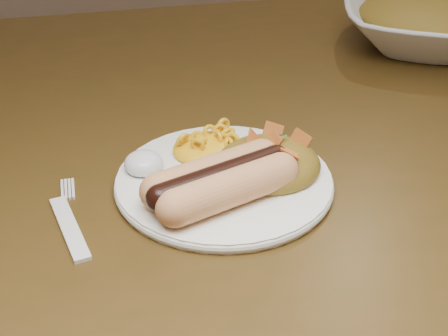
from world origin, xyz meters
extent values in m
cube|color=#442B10|center=(0.00, 0.00, 0.73)|extent=(1.60, 0.90, 0.04)
cylinder|color=white|center=(0.04, -0.14, 0.76)|extent=(0.25, 0.25, 0.01)
cylinder|color=#FFB172|center=(0.03, -0.19, 0.78)|extent=(0.12, 0.07, 0.03)
cylinder|color=#FFB172|center=(0.03, -0.16, 0.78)|extent=(0.12, 0.07, 0.03)
cylinder|color=black|center=(0.03, -0.17, 0.78)|extent=(0.13, 0.07, 0.03)
ellipsoid|color=#F9AB14|center=(0.04, -0.09, 0.78)|extent=(0.08, 0.07, 0.03)
ellipsoid|color=white|center=(-0.03, -0.11, 0.77)|extent=(0.04, 0.04, 0.02)
ellipsoid|color=#B7451E|center=(0.09, -0.14, 0.77)|extent=(0.11, 0.10, 0.04)
cube|color=white|center=(-0.11, -0.18, 0.75)|extent=(0.04, 0.13, 0.00)
imported|color=white|center=(0.44, 0.16, 0.78)|extent=(0.36, 0.36, 0.07)
ellipsoid|color=#B7451E|center=(0.44, 0.16, 0.80)|extent=(0.29, 0.29, 0.06)
camera|label=1|loc=(-0.08, -0.65, 1.10)|focal=50.00mm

